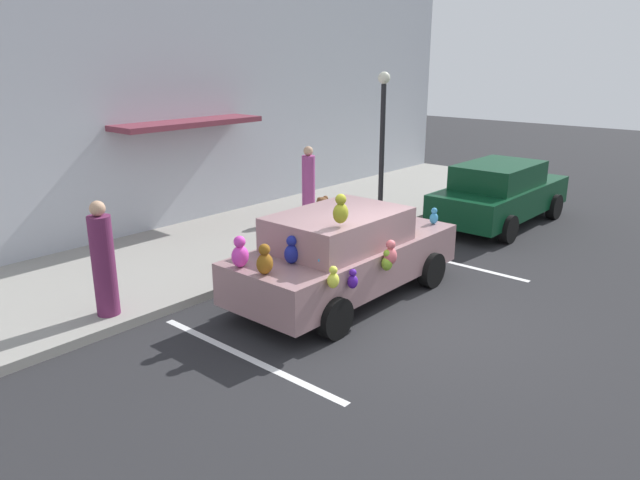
# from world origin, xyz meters

# --- Properties ---
(ground_plane) EXTENTS (60.00, 60.00, 0.00)m
(ground_plane) POSITION_xyz_m (0.00, 0.00, 0.00)
(ground_plane) COLOR #262628
(sidewalk) EXTENTS (24.00, 4.00, 0.15)m
(sidewalk) POSITION_xyz_m (0.00, 5.00, 0.07)
(sidewalk) COLOR gray
(sidewalk) RESTS_ON ground
(storefront_building) EXTENTS (24.00, 1.25, 6.40)m
(storefront_building) POSITION_xyz_m (0.01, 7.14, 3.19)
(storefront_building) COLOR #B2B7C1
(storefront_building) RESTS_ON ground
(parking_stripe_front) EXTENTS (0.12, 3.60, 0.01)m
(parking_stripe_front) POSITION_xyz_m (2.97, 1.00, 0.00)
(parking_stripe_front) COLOR silver
(parking_stripe_front) RESTS_ON ground
(parking_stripe_rear) EXTENTS (0.12, 3.60, 0.01)m
(parking_stripe_rear) POSITION_xyz_m (-2.43, 1.00, 0.00)
(parking_stripe_rear) COLOR silver
(parking_stripe_rear) RESTS_ON ground
(plush_covered_car) EXTENTS (4.39, 2.04, 2.05)m
(plush_covered_car) POSITION_xyz_m (0.12, 1.32, 0.80)
(plush_covered_car) COLOR gray
(plush_covered_car) RESTS_ON ground
(parked_sedan_behind) EXTENTS (4.43, 1.92, 1.54)m
(parked_sedan_behind) POSITION_xyz_m (6.30, 1.39, 0.79)
(parked_sedan_behind) COLOR #0A381E
(parked_sedan_behind) RESTS_ON ground
(teddy_bear_on_sidewalk) EXTENTS (0.42, 0.35, 0.80)m
(teddy_bear_on_sidewalk) POSITION_xyz_m (2.63, 3.97, 0.52)
(teddy_bear_on_sidewalk) COLOR brown
(teddy_bear_on_sidewalk) RESTS_ON sidewalk
(street_lamp_post) EXTENTS (0.28, 0.28, 3.51)m
(street_lamp_post) POSITION_xyz_m (4.23, 3.50, 2.33)
(street_lamp_post) COLOR black
(street_lamp_post) RESTS_ON sidewalk
(pedestrian_near_shopfront) EXTENTS (0.32, 0.32, 1.76)m
(pedestrian_near_shopfront) POSITION_xyz_m (3.36, 5.06, 0.98)
(pedestrian_near_shopfront) COLOR #A14186
(pedestrian_near_shopfront) RESTS_ON sidewalk
(pedestrian_walking_past) EXTENTS (0.35, 0.35, 1.81)m
(pedestrian_walking_past) POSITION_xyz_m (-3.07, 3.45, 0.99)
(pedestrian_walking_past) COLOR #65244E
(pedestrian_walking_past) RESTS_ON sidewalk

